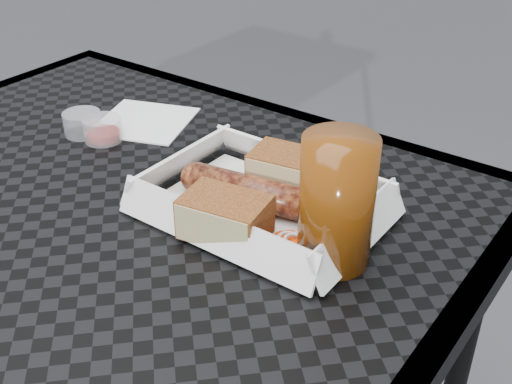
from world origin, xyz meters
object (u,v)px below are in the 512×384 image
food_tray (261,210)px  bratwurst (259,194)px  drink_glass (337,202)px  patio_table (66,284)px

food_tray → bratwurst: bearing=-175.0°
food_tray → drink_glass: (0.10, -0.03, 0.06)m
patio_table → food_tray: size_ratio=3.64×
patio_table → drink_glass: size_ratio=6.16×
patio_table → food_tray: food_tray is taller
drink_glass → bratwurst: bearing=166.1°
food_tray → drink_glass: bearing=-14.5°
food_tray → drink_glass: 0.12m
patio_table → bratwurst: bratwurst is taller
patio_table → bratwurst: (0.15, 0.15, 0.10)m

